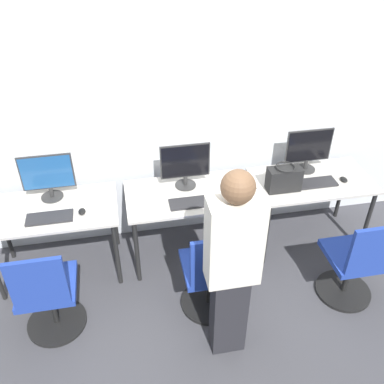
% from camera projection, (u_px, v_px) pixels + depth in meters
% --- Properties ---
extents(ground_plane, '(20.00, 20.00, 0.00)m').
position_uv_depth(ground_plane, '(195.00, 276.00, 3.98)').
color(ground_plane, '#3D3D42').
extents(wall_back, '(12.00, 0.05, 2.80)m').
position_uv_depth(wall_back, '(179.00, 103.00, 3.77)').
color(wall_back, silver).
rests_on(wall_back, ground_plane).
extents(desk_left, '(1.11, 0.63, 0.72)m').
position_uv_depth(desk_left, '(53.00, 217.00, 3.68)').
color(desk_left, '#BCB7AD').
rests_on(desk_left, ground_plane).
extents(monitor_left, '(0.45, 0.19, 0.42)m').
position_uv_depth(monitor_left, '(48.00, 176.00, 3.64)').
color(monitor_left, '#2D2D2D').
rests_on(monitor_left, desk_left).
extents(keyboard_left, '(0.38, 0.16, 0.02)m').
position_uv_depth(keyboard_left, '(50.00, 218.00, 3.52)').
color(keyboard_left, '#262628').
rests_on(keyboard_left, desk_left).
extents(mouse_left, '(0.06, 0.09, 0.03)m').
position_uv_depth(mouse_left, '(82.00, 211.00, 3.58)').
color(mouse_left, black).
rests_on(mouse_left, desk_left).
extents(office_chair_left, '(0.48, 0.48, 0.92)m').
position_uv_depth(office_chair_left, '(48.00, 297.00, 3.28)').
color(office_chair_left, black).
rests_on(office_chair_left, ground_plane).
extents(desk_center, '(1.11, 0.63, 0.72)m').
position_uv_depth(desk_center, '(188.00, 201.00, 3.86)').
color(desk_center, '#BCB7AD').
rests_on(desk_center, ground_plane).
extents(monitor_center, '(0.45, 0.19, 0.42)m').
position_uv_depth(monitor_center, '(185.00, 165.00, 3.79)').
color(monitor_center, '#2D2D2D').
rests_on(monitor_center, desk_center).
extents(keyboard_center, '(0.38, 0.16, 0.02)m').
position_uv_depth(keyboard_center, '(191.00, 203.00, 3.69)').
color(keyboard_center, '#262628').
rests_on(keyboard_center, desk_center).
extents(mouse_center, '(0.06, 0.09, 0.03)m').
position_uv_depth(mouse_center, '(220.00, 197.00, 3.74)').
color(mouse_center, black).
rests_on(mouse_center, desk_center).
extents(office_chair_center, '(0.48, 0.48, 0.92)m').
position_uv_depth(office_chair_center, '(211.00, 277.00, 3.45)').
color(office_chair_center, black).
rests_on(office_chair_center, ground_plane).
extents(person_center, '(0.36, 0.21, 1.62)m').
position_uv_depth(person_center, '(232.00, 264.00, 2.87)').
color(person_center, '#232328').
rests_on(person_center, ground_plane).
extents(desk_right, '(1.11, 0.63, 0.72)m').
position_uv_depth(desk_right, '(311.00, 187.00, 4.04)').
color(desk_right, '#BCB7AD').
rests_on(desk_right, ground_plane).
extents(monitor_right, '(0.45, 0.19, 0.42)m').
position_uv_depth(monitor_right, '(308.00, 149.00, 4.01)').
color(monitor_right, '#2D2D2D').
rests_on(monitor_right, desk_right).
extents(keyboard_right, '(0.38, 0.16, 0.02)m').
position_uv_depth(keyboard_right, '(316.00, 183.00, 3.93)').
color(keyboard_right, '#262628').
rests_on(keyboard_right, desk_right).
extents(mouse_right, '(0.06, 0.09, 0.03)m').
position_uv_depth(mouse_right, '(344.00, 179.00, 3.97)').
color(mouse_right, black).
rests_on(mouse_right, desk_right).
extents(office_chair_right, '(0.48, 0.48, 0.92)m').
position_uv_depth(office_chair_right, '(355.00, 266.00, 3.56)').
color(office_chair_right, black).
rests_on(office_chair_right, ground_plane).
extents(handbag, '(0.30, 0.18, 0.25)m').
position_uv_depth(handbag, '(284.00, 179.00, 3.80)').
color(handbag, black).
rests_on(handbag, desk_right).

